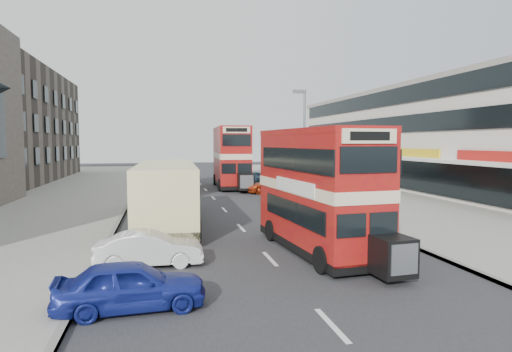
{
  "coord_description": "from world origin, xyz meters",
  "views": [
    {
      "loc": [
        -3.84,
        -13.43,
        4.29
      ],
      "look_at": [
        0.59,
        7.21,
        2.66
      ],
      "focal_mm": 30.94,
      "sensor_mm": 36.0,
      "label": 1
    }
  ],
  "objects": [
    {
      "name": "car_left_front",
      "position": [
        -4.29,
        2.0,
        0.6
      ],
      "size": [
        3.7,
        1.4,
        1.2
      ],
      "primitive_type": "imported",
      "rotation": [
        0.0,
        0.0,
        1.54
      ],
      "color": "white",
      "rests_on": "ground"
    },
    {
      "name": "coach",
      "position": [
        -3.61,
        9.74,
        1.75
      ],
      "size": [
        3.18,
        11.24,
        2.96
      ],
      "rotation": [
        0.0,
        0.0,
        -0.03
      ],
      "color": "black",
      "rests_on": "ground"
    },
    {
      "name": "car_right_a",
      "position": [
        5.57,
        17.59,
        0.64
      ],
      "size": [
        4.56,
        2.16,
        1.29
      ],
      "primitive_type": "imported",
      "rotation": [
        0.0,
        0.0,
        -1.65
      ],
      "color": "#AA1711",
      "rests_on": "ground"
    },
    {
      "name": "cyclist",
      "position": [
        4.5,
        21.45,
        0.7
      ],
      "size": [
        0.66,
        1.87,
        2.1
      ],
      "rotation": [
        0.0,
        0.0,
        0.0
      ],
      "color": "gray",
      "rests_on": "ground"
    },
    {
      "name": "car_left_near",
      "position": [
        -4.66,
        -2.02,
        0.64
      ],
      "size": [
        3.88,
        1.79,
        1.29
      ],
      "primitive_type": "imported",
      "rotation": [
        0.0,
        0.0,
        1.64
      ],
      "color": "navy",
      "rests_on": "ground"
    },
    {
      "name": "car_right_b",
      "position": [
        5.31,
        22.05,
        0.64
      ],
      "size": [
        4.8,
        2.67,
        1.27
      ],
      "primitive_type": "imported",
      "rotation": [
        0.0,
        0.0,
        -1.7
      ],
      "color": "#C03813",
      "rests_on": "ground"
    },
    {
      "name": "kerb_left",
      "position": [
        -6.1,
        20.0,
        0.07
      ],
      "size": [
        0.2,
        90.0,
        0.16
      ],
      "primitive_type": "cube",
      "color": "gray",
      "rests_on": "ground"
    },
    {
      "name": "car_right_c",
      "position": [
        5.3,
        31.71,
        0.63
      ],
      "size": [
        3.83,
        1.91,
        1.26
      ],
      "primitive_type": "imported",
      "rotation": [
        0.0,
        0.0,
        -1.69
      ],
      "color": "#568CAC",
      "rests_on": "ground"
    },
    {
      "name": "ground",
      "position": [
        0.0,
        0.0,
        0.0
      ],
      "size": [
        160.0,
        160.0,
        0.0
      ],
      "primitive_type": "plane",
      "color": "#28282B",
      "rests_on": "ground"
    },
    {
      "name": "street_lamp",
      "position": [
        6.52,
        18.0,
        4.78
      ],
      "size": [
        1.0,
        0.2,
        8.12
      ],
      "color": "slate",
      "rests_on": "ground"
    },
    {
      "name": "bus_second",
      "position": [
        2.59,
        27.55,
        2.89
      ],
      "size": [
        3.15,
        10.09,
        5.5
      ],
      "rotation": [
        0.0,
        0.0,
        3.1
      ],
      "color": "black",
      "rests_on": "ground"
    },
    {
      "name": "pavement_left",
      "position": [
        -12.0,
        20.0,
        0.07
      ],
      "size": [
        12.0,
        90.0,
        0.15
      ],
      "primitive_type": "cube",
      "color": "gray",
      "rests_on": "ground"
    },
    {
      "name": "pavement_right",
      "position": [
        12.0,
        20.0,
        0.07
      ],
      "size": [
        12.0,
        90.0,
        0.15
      ],
      "primitive_type": "cube",
      "color": "gray",
      "rests_on": "ground"
    },
    {
      "name": "bus_main",
      "position": [
        2.08,
        2.64,
        2.44
      ],
      "size": [
        3.02,
        8.48,
        4.64
      ],
      "rotation": [
        0.0,
        0.0,
        3.23
      ],
      "color": "black",
      "rests_on": "ground"
    },
    {
      "name": "commercial_row",
      "position": [
        19.95,
        22.0,
        4.7
      ],
      "size": [
        9.9,
        46.2,
        9.3
      ],
      "color": "beige",
      "rests_on": "ground"
    },
    {
      "name": "road_surface",
      "position": [
        0.0,
        20.0,
        0.01
      ],
      "size": [
        12.0,
        90.0,
        0.01
      ],
      "primitive_type": "cube",
      "color": "#28282B",
      "rests_on": "ground"
    },
    {
      "name": "kerb_right",
      "position": [
        6.1,
        20.0,
        0.07
      ],
      "size": [
        0.2,
        90.0,
        0.16
      ],
      "primitive_type": "cube",
      "color": "gray",
      "rests_on": "ground"
    },
    {
      "name": "pedestrian_near",
      "position": [
        8.15,
        13.9,
        1.12
      ],
      "size": [
        0.78,
        0.59,
        1.94
      ],
      "primitive_type": "imported",
      "rotation": [
        0.0,
        0.0,
        3.29
      ],
      "color": "gray",
      "rests_on": "pavement_right"
    }
  ]
}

